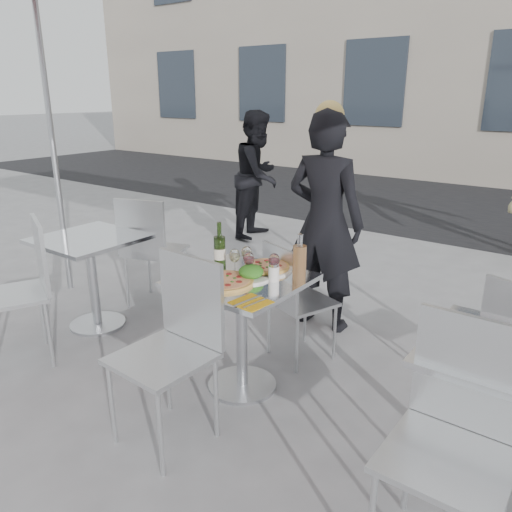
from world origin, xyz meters
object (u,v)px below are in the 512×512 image
Objects in this scene: wine_bottle at (220,250)px; wineglass_red_b at (274,261)px; chair_far at (292,293)px; side_table_right at (507,394)px; pedestrian_a at (258,175)px; napkin_left at (185,278)px; salad_plate at (251,273)px; chair_near at (176,335)px; sugar_shaker at (274,272)px; main_table at (241,310)px; side_table_left at (91,263)px; wineglass_red_a at (249,259)px; side_chair_rnear at (458,425)px; wineglass_white_a at (235,257)px; wineglass_white_b at (247,253)px; pizza_far at (267,267)px; napkin_right at (251,302)px; side_chair_lnear at (25,280)px; woman_diner at (325,223)px; pizza_near at (225,281)px; carafe at (299,263)px; side_chair_lfar at (149,244)px.

wine_bottle reaches higher than wineglass_red_b.
side_table_right is at bearing -177.96° from chair_far.
chair_far is at bearing 53.72° from wine_bottle.
pedestrian_a is 3.61m from napkin_left.
chair_far is 0.53× the size of pedestrian_a.
salad_plate is at bearing -155.19° from pedestrian_a.
side_table_right is at bearing 22.38° from chair_near.
wine_bottle is 2.76× the size of sugar_shaker.
sugar_shaker is at bearing 23.99° from main_table.
salad_plate is at bearing 1.03° from side_table_left.
pedestrian_a is at bearing 122.22° from wine_bottle.
wineglass_red_a reaches higher than main_table.
side_chair_rnear is at bearing -19.20° from wineglass_red_a.
chair_far is 5.42× the size of wineglass_white_a.
wineglass_red_a is at bearing 66.01° from main_table.
wineglass_white_b reaches higher than napkin_left.
wineglass_red_a is (-0.16, -0.03, 0.06)m from sugar_shaker.
sugar_shaker is (0.12, -0.40, 0.30)m from chair_far.
side_chair_rnear reaches higher than chair_far.
pedestrian_a is (-2.03, 3.49, 0.21)m from chair_near.
wineglass_white_a is at bearing -171.28° from sugar_shaker.
pizza_far is at bearing -153.58° from pedestrian_a.
napkin_right is at bearing -63.89° from pizza_far.
side_chair_rnear is (-0.10, -0.43, 0.05)m from side_table_right.
salad_plate is (1.55, 0.03, 0.25)m from side_table_left.
napkin_right is (1.69, 0.33, 0.16)m from side_chair_lnear.
pizza_far is at bearing 140.53° from wineglass_red_b.
woman_diner reaches higher than wineglass_red_b.
side_chair_rnear is at bearing 7.11° from chair_near.
salad_plate is at bearing -157.38° from sugar_shaker.
woman_diner reaches higher than pizza_far.
carafe reaches higher than pizza_near.
woman_diner reaches higher than wineglass_white_b.
chair_near is at bearing 124.32° from side_chair_lfar.
main_table is at bearing -156.01° from sugar_shaker.
wine_bottle is at bearing 163.03° from side_chair_rnear.
chair_near is (-0.01, -0.55, 0.05)m from main_table.
napkin_right is (0.09, -0.34, -0.05)m from sugar_shaker.
pizza_near is 1.67× the size of napkin_right.
side_chair_lnear is at bearing 56.31° from chair_far.
wineglass_red_b is at bearing -153.01° from pedestrian_a.
side_chair_lfar is at bearing 168.07° from pizza_far.
side_chair_lnear is (0.08, -0.59, 0.05)m from side_table_left.
pedestrian_a is 3.39m from wine_bottle.
chair_near is 0.73m from wineglass_white_b.
pizza_far is at bearing 7.96° from side_table_left.
salad_plate is 0.75× the size of wine_bottle.
carafe is at bearing 151.97° from side_chair_rnear.
chair_near is at bearing -160.13° from side_table_right.
side_table_left is at bearing -178.18° from wineglass_red_a.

